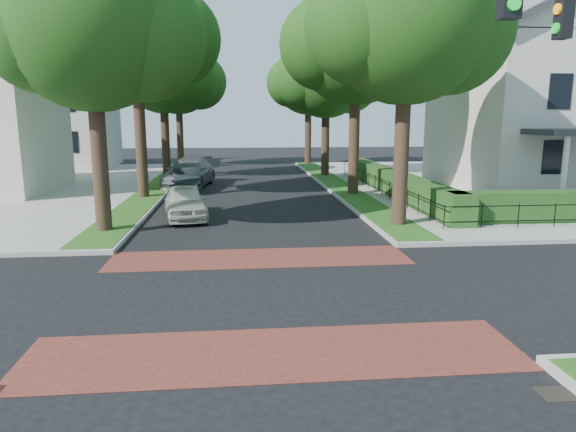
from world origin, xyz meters
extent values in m
plane|color=black|center=(0.00, 0.00, 0.00)|extent=(120.00, 120.00, 0.00)
cube|color=gray|center=(19.50, 19.00, 0.07)|extent=(30.00, 30.00, 0.15)
cube|color=maroon|center=(0.00, 3.20, 0.01)|extent=(9.00, 2.20, 0.01)
cube|color=maroon|center=(0.00, -3.20, 0.01)|extent=(9.00, 2.20, 0.01)
cube|color=black|center=(4.30, -5.00, 0.01)|extent=(0.65, 0.45, 0.01)
cube|color=#214C15|center=(5.40, 19.10, 0.16)|extent=(1.60, 29.80, 0.02)
cube|color=#214C15|center=(-5.40, 19.10, 0.16)|extent=(1.60, 29.80, 0.02)
cylinder|color=black|center=(5.50, 7.00, 3.83)|extent=(0.56, 0.56, 7.35)
sphere|color=#1C3E11|center=(5.50, 7.00, 7.71)|extent=(6.20, 6.20, 6.20)
sphere|color=#1C3E11|center=(7.21, 7.30, 7.31)|extent=(4.65, 4.65, 4.65)
sphere|color=#1C3E11|center=(3.95, 6.80, 7.41)|extent=(4.34, 4.34, 4.34)
sphere|color=#1C3E11|center=(5.60, 8.55, 8.21)|extent=(4.03, 4.03, 4.03)
cylinder|color=black|center=(5.50, 15.00, 4.00)|extent=(0.56, 0.56, 7.70)
sphere|color=#1C3E11|center=(5.50, 15.00, 8.07)|extent=(6.60, 6.60, 6.60)
sphere|color=#1C3E11|center=(7.31, 15.30, 7.67)|extent=(4.95, 4.95, 4.95)
sphere|color=#1C3E11|center=(3.85, 14.80, 7.77)|extent=(4.62, 4.62, 4.62)
sphere|color=#1C3E11|center=(5.60, 16.65, 8.57)|extent=(4.29, 4.29, 4.29)
cylinder|color=black|center=(5.50, 24.00, 3.47)|extent=(0.56, 0.56, 6.65)
sphere|color=#1C3E11|center=(5.50, 24.00, 6.99)|extent=(5.80, 5.80, 5.80)
sphere|color=#1C3E11|center=(7.09, 24.30, 6.59)|extent=(4.35, 4.35, 4.35)
sphere|color=#1C3E11|center=(4.05, 23.80, 6.69)|extent=(4.06, 4.06, 4.06)
sphere|color=#1C3E11|center=(5.60, 25.45, 7.49)|extent=(3.77, 3.77, 3.77)
cylinder|color=black|center=(5.50, 33.00, 3.65)|extent=(0.56, 0.56, 7.00)
sphere|color=#1C3E11|center=(5.50, 33.00, 7.35)|extent=(6.00, 6.00, 6.00)
sphere|color=#1C3E11|center=(7.15, 33.30, 6.95)|extent=(4.50, 4.50, 4.50)
sphere|color=#1C3E11|center=(4.00, 32.80, 7.05)|extent=(4.20, 4.20, 4.20)
sphere|color=#1C3E11|center=(5.60, 34.50, 7.85)|extent=(3.90, 3.90, 3.90)
cylinder|color=black|center=(-5.50, 7.00, 3.65)|extent=(0.56, 0.56, 7.00)
sphere|color=#1C3E11|center=(-5.50, 7.00, 7.35)|extent=(6.00, 6.00, 6.00)
sphere|color=#1C3E11|center=(-3.85, 7.30, 6.95)|extent=(4.50, 4.50, 4.50)
sphere|color=#1C3E11|center=(-7.00, 6.80, 7.05)|extent=(4.20, 4.20, 4.20)
sphere|color=#1C3E11|center=(-5.40, 8.50, 7.85)|extent=(3.90, 3.90, 3.90)
cylinder|color=black|center=(-5.50, 15.00, 4.17)|extent=(0.56, 0.56, 8.05)
sphere|color=#1C3E11|center=(-5.50, 15.00, 8.43)|extent=(6.40, 6.40, 6.40)
sphere|color=#1C3E11|center=(-3.74, 15.30, 8.03)|extent=(4.80, 4.80, 4.80)
sphere|color=#1C3E11|center=(-7.10, 14.80, 8.13)|extent=(4.48, 4.48, 4.48)
sphere|color=#1C3E11|center=(-5.40, 16.60, 8.93)|extent=(4.16, 4.16, 4.16)
cylinder|color=black|center=(-5.50, 24.00, 3.58)|extent=(0.56, 0.56, 6.86)
sphere|color=#1C3E11|center=(-5.50, 24.00, 7.21)|extent=(5.60, 5.60, 5.60)
sphere|color=#1C3E11|center=(-3.96, 24.30, 6.81)|extent=(4.20, 4.20, 4.20)
sphere|color=#1C3E11|center=(-6.90, 23.80, 6.91)|extent=(3.92, 3.92, 3.92)
sphere|color=#1C3E11|center=(-5.40, 25.40, 7.71)|extent=(3.64, 3.64, 3.64)
cylinder|color=black|center=(-5.50, 33.00, 3.72)|extent=(0.56, 0.56, 7.14)
sphere|color=#1C3E11|center=(-5.50, 33.00, 7.49)|extent=(6.20, 6.20, 6.20)
sphere|color=#1C3E11|center=(-3.79, 33.30, 7.09)|extent=(4.65, 4.65, 4.65)
sphere|color=#1C3E11|center=(-7.05, 32.80, 7.19)|extent=(4.34, 4.34, 4.34)
sphere|color=#1C3E11|center=(-5.40, 34.55, 7.99)|extent=(4.03, 4.03, 4.03)
cube|color=#143A15|center=(7.70, 15.00, 0.75)|extent=(1.00, 18.00, 1.20)
cube|color=beige|center=(17.50, 16.00, 4.15)|extent=(12.00, 10.00, 8.00)
cylinder|color=white|center=(13.30, 8.85, 2.00)|extent=(0.24, 0.24, 3.00)
cube|color=beige|center=(-15.50, 32.00, 3.40)|extent=(9.00, 8.00, 6.50)
cube|color=maroon|center=(-12.80, 30.40, 8.47)|extent=(0.80, 0.80, 3.64)
cylinder|color=#0CB226|center=(3.20, -4.73, 5.73)|extent=(0.18, 0.05, 0.18)
cube|color=black|center=(5.10, -2.90, 6.05)|extent=(0.22, 0.28, 1.00)
cylinder|color=orange|center=(4.97, -2.90, 6.05)|extent=(0.05, 0.18, 0.18)
cylinder|color=#0CB226|center=(4.97, -2.90, 5.73)|extent=(0.05, 0.18, 0.18)
imported|color=beige|center=(-2.83, 9.66, 0.70)|extent=(2.26, 4.32, 1.40)
imported|color=black|center=(-3.60, 17.97, 0.67)|extent=(1.92, 4.21, 1.34)
imported|color=slate|center=(-3.60, 19.74, 0.85)|extent=(3.18, 6.13, 1.70)
camera|label=1|loc=(-0.59, -11.82, 4.21)|focal=32.00mm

